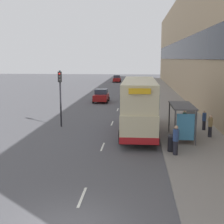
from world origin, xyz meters
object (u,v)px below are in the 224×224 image
(pedestrian_at_shelter, at_px, (176,140))
(traffic_light_far_kerb, at_px, (60,89))
(pedestrian_1, at_px, (204,120))
(pedestrian_2, at_px, (210,126))
(bus_shelter, at_px, (185,116))
(car_0, at_px, (101,96))
(pedestrian_3, at_px, (184,120))
(litter_bin, at_px, (172,143))
(double_decker_bus_near, at_px, (139,105))
(car_1, at_px, (117,79))

(pedestrian_at_shelter, xyz_separation_m, traffic_light_far_kerb, (-9.10, 7.96, 2.25))
(traffic_light_far_kerb, bearing_deg, pedestrian_1, -4.40)
(pedestrian_2, relative_size, traffic_light_far_kerb, 0.34)
(bus_shelter, xyz_separation_m, pedestrian_2, (2.03, 0.83, -0.88))
(car_0, xyz_separation_m, traffic_light_far_kerb, (-1.71, -15.92, 2.44))
(pedestrian_3, bearing_deg, bus_shelter, -98.18)
(litter_bin, bearing_deg, bus_shelter, 68.93)
(pedestrian_at_shelter, distance_m, pedestrian_2, 5.65)
(bus_shelter, distance_m, double_decker_bus_near, 3.92)
(pedestrian_at_shelter, relative_size, traffic_light_far_kerb, 0.37)
(double_decker_bus_near, distance_m, pedestrian_at_shelter, 6.48)
(pedestrian_3, height_order, litter_bin, pedestrian_3)
(pedestrian_1, height_order, litter_bin, pedestrian_1)
(bus_shelter, xyz_separation_m, pedestrian_1, (2.06, 3.12, -0.90))
(pedestrian_1, distance_m, traffic_light_far_kerb, 12.49)
(double_decker_bus_near, bearing_deg, bus_shelter, -32.15)
(car_0, bearing_deg, litter_bin, 107.37)
(bus_shelter, xyz_separation_m, litter_bin, (-1.22, -3.17, -1.21))
(pedestrian_1, xyz_separation_m, pedestrian_2, (-0.02, -2.29, 0.02))
(car_0, height_order, litter_bin, car_0)
(car_1, bearing_deg, litter_bin, 97.16)
(double_decker_bus_near, height_order, car_1, double_decker_bus_near)
(double_decker_bus_near, height_order, pedestrian_at_shelter, double_decker_bus_near)
(pedestrian_1, distance_m, pedestrian_2, 2.29)
(pedestrian_3, bearing_deg, car_1, 99.77)
(car_1, height_order, pedestrian_3, car_1)
(car_0, distance_m, traffic_light_far_kerb, 16.20)
(pedestrian_1, xyz_separation_m, pedestrian_3, (-1.58, 0.17, -0.02))
(car_0, bearing_deg, double_decker_bus_near, 106.09)
(car_0, xyz_separation_m, pedestrian_1, (10.52, -16.86, 0.09))
(bus_shelter, distance_m, litter_bin, 3.61)
(double_decker_bus_near, distance_m, traffic_light_far_kerb, 7.23)
(pedestrian_3, bearing_deg, litter_bin, -104.70)
(litter_bin, bearing_deg, traffic_light_far_kerb, 141.04)
(litter_bin, height_order, traffic_light_far_kerb, traffic_light_far_kerb)
(pedestrian_2, bearing_deg, pedestrian_3, 122.35)
(double_decker_bus_near, bearing_deg, traffic_light_far_kerb, 163.84)
(litter_bin, bearing_deg, car_0, 107.37)
(bus_shelter, height_order, double_decker_bus_near, double_decker_bus_near)
(double_decker_bus_near, relative_size, pedestrian_2, 6.19)
(traffic_light_far_kerb, bearing_deg, pedestrian_2, -14.84)
(pedestrian_2, bearing_deg, car_0, 118.72)
(double_decker_bus_near, bearing_deg, litter_bin, -68.42)
(car_1, height_order, pedestrian_2, pedestrian_2)
(double_decker_bus_near, xyz_separation_m, pedestrian_2, (5.33, -1.24, -1.29))
(bus_shelter, height_order, traffic_light_far_kerb, traffic_light_far_kerb)
(pedestrian_at_shelter, relative_size, litter_bin, 1.75)
(pedestrian_2, bearing_deg, double_decker_bus_near, 166.88)
(bus_shelter, distance_m, pedestrian_at_shelter, 4.12)
(double_decker_bus_near, height_order, pedestrian_2, double_decker_bus_near)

